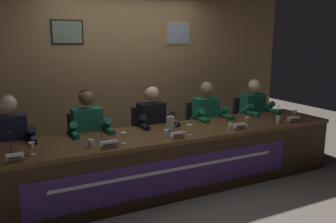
# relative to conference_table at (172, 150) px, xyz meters

# --- Properties ---
(ground_plane) EXTENTS (12.00, 12.00, 0.00)m
(ground_plane) POSITION_rel_conference_table_xyz_m (0.00, 0.12, -0.52)
(ground_plane) COLOR #70665B
(wall_back_panelled) EXTENTS (5.87, 0.14, 2.60)m
(wall_back_panelled) POSITION_rel_conference_table_xyz_m (0.00, 1.60, 0.79)
(wall_back_panelled) COLOR #937047
(wall_back_panelled) RESTS_ON ground_plane
(conference_table) EXTENTS (4.67, 0.88, 0.73)m
(conference_table) POSITION_rel_conference_table_xyz_m (0.00, 0.00, 0.00)
(conference_table) COLOR brown
(conference_table) RESTS_ON ground_plane
(chair_far_left) EXTENTS (0.44, 0.44, 0.91)m
(chair_far_left) POSITION_rel_conference_table_xyz_m (-1.74, 0.75, -0.07)
(chair_far_left) COLOR black
(chair_far_left) RESTS_ON ground_plane
(panelist_far_left) EXTENTS (0.51, 0.48, 1.24)m
(panelist_far_left) POSITION_rel_conference_table_xyz_m (-1.74, 0.55, 0.20)
(panelist_far_left) COLOR black
(panelist_far_left) RESTS_ON ground_plane
(nameplate_far_left) EXTENTS (0.15, 0.06, 0.08)m
(nameplate_far_left) POSITION_rel_conference_table_xyz_m (-1.74, -0.21, 0.25)
(nameplate_far_left) COLOR white
(nameplate_far_left) RESTS_ON conference_table
(juice_glass_far_left) EXTENTS (0.06, 0.06, 0.12)m
(juice_glass_far_left) POSITION_rel_conference_table_xyz_m (-1.58, -0.06, 0.29)
(juice_glass_far_left) COLOR white
(juice_glass_far_left) RESTS_ON conference_table
(microphone_far_left) EXTENTS (0.06, 0.17, 0.22)m
(microphone_far_left) POSITION_rel_conference_table_xyz_m (-1.77, 0.07, 0.28)
(microphone_far_left) COLOR black
(microphone_far_left) RESTS_ON conference_table
(chair_left) EXTENTS (0.44, 0.44, 0.91)m
(chair_left) POSITION_rel_conference_table_xyz_m (-0.87, 0.75, -0.07)
(chair_left) COLOR black
(chair_left) RESTS_ON ground_plane
(panelist_left) EXTENTS (0.51, 0.48, 1.24)m
(panelist_left) POSITION_rel_conference_table_xyz_m (-0.87, 0.55, 0.20)
(panelist_left) COLOR black
(panelist_left) RESTS_ON ground_plane
(nameplate_left) EXTENTS (0.18, 0.06, 0.08)m
(nameplate_left) POSITION_rel_conference_table_xyz_m (-0.84, -0.19, 0.25)
(nameplate_left) COLOR white
(nameplate_left) RESTS_ON conference_table
(juice_glass_left) EXTENTS (0.06, 0.06, 0.12)m
(juice_glass_left) POSITION_rel_conference_table_xyz_m (-0.65, -0.11, 0.29)
(juice_glass_left) COLOR white
(juice_glass_left) RESTS_ON conference_table
(water_cup_left) EXTENTS (0.06, 0.06, 0.08)m
(water_cup_left) POSITION_rel_conference_table_xyz_m (-1.01, -0.09, 0.25)
(water_cup_left) COLOR silver
(water_cup_left) RESTS_ON conference_table
(microphone_left) EXTENTS (0.06, 0.17, 0.22)m
(microphone_left) POSITION_rel_conference_table_xyz_m (-0.82, 0.09, 0.28)
(microphone_left) COLOR black
(microphone_left) RESTS_ON conference_table
(chair_center) EXTENTS (0.44, 0.44, 0.91)m
(chair_center) POSITION_rel_conference_table_xyz_m (0.00, 0.75, -0.07)
(chair_center) COLOR black
(chair_center) RESTS_ON ground_plane
(panelist_center) EXTENTS (0.51, 0.48, 1.24)m
(panelist_center) POSITION_rel_conference_table_xyz_m (0.00, 0.55, 0.20)
(panelist_center) COLOR black
(panelist_center) RESTS_ON ground_plane
(nameplate_center) EXTENTS (0.17, 0.06, 0.08)m
(nameplate_center) POSITION_rel_conference_table_xyz_m (-0.03, -0.20, 0.25)
(nameplate_center) COLOR white
(nameplate_center) RESTS_ON conference_table
(juice_glass_center) EXTENTS (0.06, 0.06, 0.12)m
(juice_glass_center) POSITION_rel_conference_table_xyz_m (0.16, -0.13, 0.29)
(juice_glass_center) COLOR white
(juice_glass_center) RESTS_ON conference_table
(water_cup_center) EXTENTS (0.06, 0.06, 0.08)m
(water_cup_center) POSITION_rel_conference_table_xyz_m (-0.12, -0.08, 0.25)
(water_cup_center) COLOR silver
(water_cup_center) RESTS_ON conference_table
(microphone_center) EXTENTS (0.06, 0.17, 0.22)m
(microphone_center) POSITION_rel_conference_table_xyz_m (0.01, 0.08, 0.28)
(microphone_center) COLOR black
(microphone_center) RESTS_ON conference_table
(chair_right) EXTENTS (0.44, 0.44, 0.91)m
(chair_right) POSITION_rel_conference_table_xyz_m (0.88, 0.75, -0.07)
(chair_right) COLOR black
(chair_right) RESTS_ON ground_plane
(panelist_right) EXTENTS (0.51, 0.48, 1.24)m
(panelist_right) POSITION_rel_conference_table_xyz_m (0.88, 0.55, 0.20)
(panelist_right) COLOR black
(panelist_right) RESTS_ON ground_plane
(nameplate_right) EXTENTS (0.18, 0.06, 0.08)m
(nameplate_right) POSITION_rel_conference_table_xyz_m (0.86, -0.19, 0.25)
(nameplate_right) COLOR white
(nameplate_right) RESTS_ON conference_table
(juice_glass_right) EXTENTS (0.06, 0.06, 0.12)m
(juice_glass_right) POSITION_rel_conference_table_xyz_m (1.03, -0.10, 0.29)
(juice_glass_right) COLOR white
(juice_glass_right) RESTS_ON conference_table
(water_cup_right) EXTENTS (0.06, 0.06, 0.08)m
(water_cup_right) POSITION_rel_conference_table_xyz_m (0.74, -0.15, 0.25)
(water_cup_right) COLOR silver
(water_cup_right) RESTS_ON conference_table
(microphone_right) EXTENTS (0.06, 0.17, 0.22)m
(microphone_right) POSITION_rel_conference_table_xyz_m (0.88, 0.03, 0.28)
(microphone_right) COLOR black
(microphone_right) RESTS_ON conference_table
(chair_far_right) EXTENTS (0.44, 0.44, 0.91)m
(chair_far_right) POSITION_rel_conference_table_xyz_m (1.75, 0.75, -0.07)
(chair_far_right) COLOR black
(chair_far_right) RESTS_ON ground_plane
(panelist_far_right) EXTENTS (0.51, 0.48, 1.24)m
(panelist_far_right) POSITION_rel_conference_table_xyz_m (1.75, 0.55, 0.20)
(panelist_far_right) COLOR black
(panelist_far_right) RESTS_ON ground_plane
(nameplate_far_right) EXTENTS (0.18, 0.06, 0.08)m
(nameplate_far_right) POSITION_rel_conference_table_xyz_m (1.76, -0.20, 0.25)
(nameplate_far_right) COLOR white
(nameplate_far_right) RESTS_ON conference_table
(juice_glass_far_right) EXTENTS (0.06, 0.06, 0.12)m
(juice_glass_far_right) POSITION_rel_conference_table_xyz_m (1.93, -0.07, 0.29)
(juice_glass_far_right) COLOR white
(juice_glass_far_right) RESTS_ON conference_table
(water_cup_far_right) EXTENTS (0.06, 0.06, 0.08)m
(water_cup_far_right) POSITION_rel_conference_table_xyz_m (1.57, -0.12, 0.25)
(water_cup_far_right) COLOR silver
(water_cup_far_right) RESTS_ON conference_table
(microphone_far_right) EXTENTS (0.06, 0.17, 0.22)m
(microphone_far_right) POSITION_rel_conference_table_xyz_m (1.74, 0.08, 0.28)
(microphone_far_right) COLOR black
(microphone_far_right) RESTS_ON conference_table
(water_pitcher_central) EXTENTS (0.15, 0.10, 0.21)m
(water_pitcher_central) POSITION_rel_conference_table_xyz_m (0.03, 0.10, 0.30)
(water_pitcher_central) COLOR silver
(water_pitcher_central) RESTS_ON conference_table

